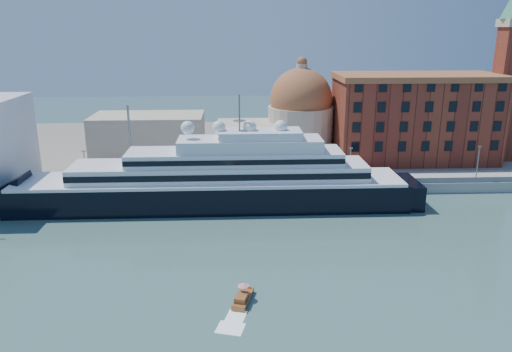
{
  "coord_description": "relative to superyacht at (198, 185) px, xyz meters",
  "views": [
    {
      "loc": [
        3.23,
        -78.18,
        37.24
      ],
      "look_at": [
        7.76,
        18.0,
        8.21
      ],
      "focal_mm": 35.0,
      "sensor_mm": 36.0,
      "label": 1
    }
  ],
  "objects": [
    {
      "name": "ground",
      "position": [
        4.35,
        -23.0,
        -4.83
      ],
      "size": [
        400.0,
        400.0,
        0.0
      ],
      "primitive_type": "plane",
      "color": "#325753",
      "rests_on": "ground"
    },
    {
      "name": "quay_fence",
      "position": [
        4.35,
        6.5,
        -1.73
      ],
      "size": [
        180.0,
        0.1,
        1.2
      ],
      "primitive_type": "cube",
      "color": "slate",
      "rests_on": "quay"
    },
    {
      "name": "land",
      "position": [
        4.35,
        52.0,
        -3.83
      ],
      "size": [
        260.0,
        72.0,
        2.0
      ],
      "primitive_type": "cube",
      "color": "slate",
      "rests_on": "ground"
    },
    {
      "name": "superyacht",
      "position": [
        0.0,
        0.0,
        0.0
      ],
      "size": [
        93.69,
        12.99,
        28.0
      ],
      "color": "black",
      "rests_on": "ground"
    },
    {
      "name": "quay",
      "position": [
        4.35,
        11.0,
        -3.58
      ],
      "size": [
        180.0,
        10.0,
        2.5
      ],
      "primitive_type": "cube",
      "color": "gray",
      "rests_on": "ground"
    },
    {
      "name": "campanile",
      "position": [
        80.35,
        29.0,
        23.92
      ],
      "size": [
        8.4,
        8.4,
        47.0
      ],
      "color": "brown",
      "rests_on": "land"
    },
    {
      "name": "warehouse",
      "position": [
        56.35,
        29.0,
        8.96
      ],
      "size": [
        43.0,
        19.0,
        23.25
      ],
      "color": "brown",
      "rests_on": "land"
    },
    {
      "name": "water_taxi",
      "position": [
        8.64,
        -39.12,
        -4.18
      ],
      "size": [
        3.37,
        6.05,
        2.73
      ],
      "rotation": [
        0.0,
        0.0,
        -0.27
      ],
      "color": "brown",
      "rests_on": "ground"
    },
    {
      "name": "church",
      "position": [
        10.74,
        34.72,
        6.08
      ],
      "size": [
        66.0,
        18.0,
        25.5
      ],
      "color": "beige",
      "rests_on": "land"
    },
    {
      "name": "lamp_posts",
      "position": [
        -8.31,
        9.27,
        5.01
      ],
      "size": [
        120.8,
        2.4,
        18.0
      ],
      "color": "slate",
      "rests_on": "quay"
    }
  ]
}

